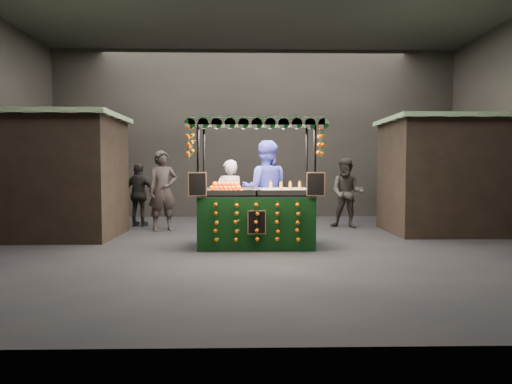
{
  "coord_description": "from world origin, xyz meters",
  "views": [
    {
      "loc": [
        -0.24,
        -8.57,
        1.46
      ],
      "look_at": [
        -0.06,
        0.09,
        1.0
      ],
      "focal_mm": 31.55,
      "sensor_mm": 36.0,
      "label": 1
    }
  ],
  "objects": [
    {
      "name": "vendor_blue",
      "position": [
        0.15,
        0.61,
        1.01
      ],
      "size": [
        1.04,
        0.83,
        2.02
      ],
      "rotation": [
        0.0,
        0.0,
        3.07
      ],
      "color": "navy",
      "rests_on": "ground"
    },
    {
      "name": "shopper_3",
      "position": [
        0.44,
        4.56,
        0.83
      ],
      "size": [
        1.22,
        0.98,
        1.66
      ],
      "rotation": [
        0.0,
        0.0,
        0.4
      ],
      "color": "black",
      "rests_on": "ground"
    },
    {
      "name": "vendor_grey",
      "position": [
        -0.6,
        0.76,
        0.82
      ],
      "size": [
        0.67,
        0.51,
        1.63
      ],
      "rotation": [
        0.0,
        0.0,
        3.36
      ],
      "color": "gray",
      "rests_on": "ground"
    },
    {
      "name": "neighbour_stall_left",
      "position": [
        -4.4,
        1.0,
        1.31
      ],
      "size": [
        3.0,
        2.2,
        2.6
      ],
      "color": "black",
      "rests_on": "ground"
    },
    {
      "name": "shopper_2",
      "position": [
        -2.94,
        2.78,
        0.8
      ],
      "size": [
        1.0,
        0.6,
        1.6
      ],
      "rotation": [
        0.0,
        0.0,
        2.91
      ],
      "color": "black",
      "rests_on": "ground"
    },
    {
      "name": "juice_stall",
      "position": [
        -0.06,
        -0.25,
        0.73
      ],
      "size": [
        2.43,
        1.43,
        2.35
      ],
      "color": "#0B3310",
      "rests_on": "ground"
    },
    {
      "name": "ground",
      "position": [
        0.0,
        0.0,
        0.0
      ],
      "size": [
        12.0,
        12.0,
        0.0
      ],
      "primitive_type": "plane",
      "color": "black",
      "rests_on": "ground"
    },
    {
      "name": "market_hall",
      "position": [
        0.0,
        0.0,
        3.38
      ],
      "size": [
        12.1,
        10.1,
        5.05
      ],
      "color": "black",
      "rests_on": "ground"
    },
    {
      "name": "neighbour_stall_right",
      "position": [
        4.4,
        1.5,
        1.31
      ],
      "size": [
        3.0,
        2.2,
        2.6
      ],
      "color": "black",
      "rests_on": "ground"
    },
    {
      "name": "shopper_5",
      "position": [
        4.5,
        3.89,
        0.92
      ],
      "size": [
        0.69,
        1.75,
        1.84
      ],
      "rotation": [
        0.0,
        0.0,
        1.66
      ],
      "color": "#2D2925",
      "rests_on": "ground"
    },
    {
      "name": "shopper_1",
      "position": [
        2.23,
        2.39,
        0.86
      ],
      "size": [
        1.01,
        0.91,
        1.71
      ],
      "rotation": [
        0.0,
        0.0,
        -0.37
      ],
      "color": "#2B2723",
      "rests_on": "ground"
    },
    {
      "name": "shopper_4",
      "position": [
        -4.16,
        4.02,
        0.9
      ],
      "size": [
        1.04,
        0.89,
        1.8
      ],
      "rotation": [
        0.0,
        0.0,
        3.58
      ],
      "color": "#282520",
      "rests_on": "ground"
    },
    {
      "name": "shopper_0",
      "position": [
        -2.2,
        1.95,
        0.94
      ],
      "size": [
        0.8,
        0.68,
        1.87
      ],
      "rotation": [
        0.0,
        0.0,
        0.4
      ],
      "color": "#2D2725",
      "rests_on": "ground"
    }
  ]
}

